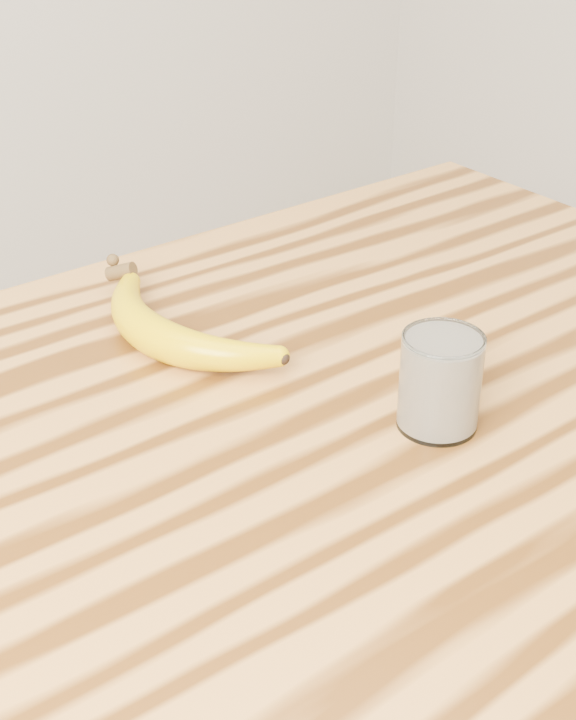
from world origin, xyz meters
TOP-DOWN VIEW (x-y plane):
  - table at (0.00, 0.00)m, footprint 1.20×0.80m
  - smoothie_glass at (0.10, -0.08)m, footprint 0.07×0.07m
  - banana at (-0.03, 0.17)m, footprint 0.17×0.35m

SIDE VIEW (x-z plane):
  - table at x=0.00m, z-range 0.32..1.22m
  - banana at x=-0.03m, z-range 0.90..0.94m
  - smoothie_glass at x=0.10m, z-range 0.90..0.99m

